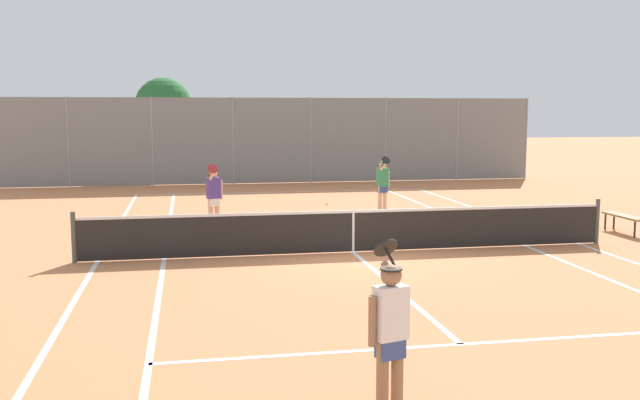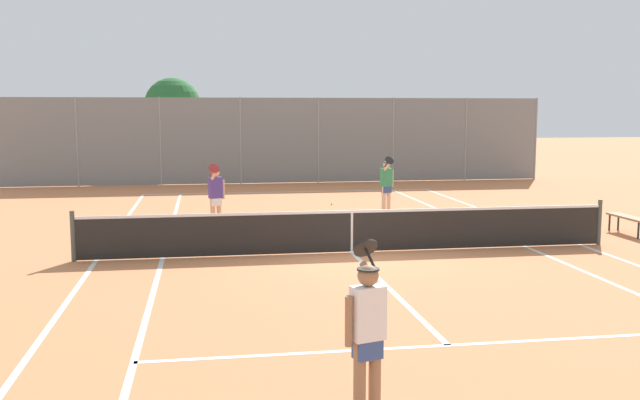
# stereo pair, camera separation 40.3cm
# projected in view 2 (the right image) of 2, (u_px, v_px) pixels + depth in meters

# --- Properties ---
(ground_plane) EXTENTS (120.00, 120.00, 0.00)m
(ground_plane) POSITION_uv_depth(u_px,v_px,m) (352.00, 252.00, 15.88)
(ground_plane) COLOR #CC7A4C
(court_line_markings) EXTENTS (11.10, 23.90, 0.01)m
(court_line_markings) POSITION_uv_depth(u_px,v_px,m) (352.00, 252.00, 15.88)
(court_line_markings) COLOR silver
(court_line_markings) RESTS_ON ground
(tennis_net) EXTENTS (12.00, 0.10, 1.07)m
(tennis_net) POSITION_uv_depth(u_px,v_px,m) (352.00, 230.00, 15.82)
(tennis_net) COLOR #474C47
(tennis_net) RESTS_ON ground
(player_near_side) EXTENTS (0.52, 0.85, 1.77)m
(player_near_side) POSITION_uv_depth(u_px,v_px,m) (367.00, 329.00, 7.31)
(player_near_side) COLOR #936B4C
(player_near_side) RESTS_ON ground
(player_far_left) EXTENTS (0.45, 0.88, 1.77)m
(player_far_left) POSITION_uv_depth(u_px,v_px,m) (216.00, 194.00, 18.96)
(player_far_left) COLOR #D8A884
(player_far_left) RESTS_ON ground
(player_far_right) EXTENTS (0.48, 0.87, 1.77)m
(player_far_right) POSITION_uv_depth(u_px,v_px,m) (387.00, 183.00, 21.88)
(player_far_right) COLOR beige
(player_far_right) RESTS_ON ground
(loose_tennis_ball_0) EXTENTS (0.07, 0.07, 0.07)m
(loose_tennis_ball_0) POSITION_uv_depth(u_px,v_px,m) (399.00, 191.00, 27.42)
(loose_tennis_ball_0) COLOR #D1DB33
(loose_tennis_ball_0) RESTS_ON ground
(loose_tennis_ball_2) EXTENTS (0.07, 0.07, 0.07)m
(loose_tennis_ball_2) POSITION_uv_depth(u_px,v_px,m) (332.00, 204.00, 23.76)
(loose_tennis_ball_2) COLOR #D1DB33
(loose_tennis_ball_2) RESTS_ON ground
(courtside_bench) EXTENTS (0.36, 1.50, 0.47)m
(courtside_bench) POSITION_uv_depth(u_px,v_px,m) (628.00, 218.00, 18.12)
(courtside_bench) COLOR olive
(courtside_bench) RESTS_ON ground
(back_fence) EXTENTS (23.54, 0.08, 3.69)m
(back_fence) POSITION_uv_depth(u_px,v_px,m) (280.00, 140.00, 30.60)
(back_fence) COLOR gray
(back_fence) RESTS_ON ground
(tree_behind_left) EXTENTS (2.62, 2.62, 4.63)m
(tree_behind_left) POSITION_uv_depth(u_px,v_px,m) (172.00, 108.00, 33.10)
(tree_behind_left) COLOR brown
(tree_behind_left) RESTS_ON ground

